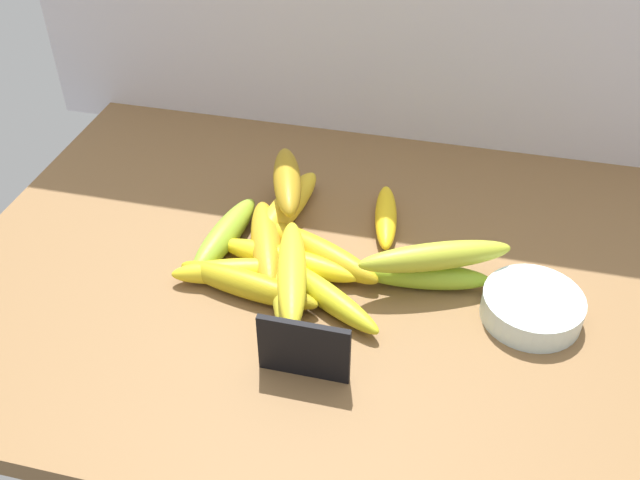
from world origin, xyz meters
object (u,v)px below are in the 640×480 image
Objects in this scene: banana_4 at (423,274)px; fruit_bowl at (532,307)px; banana_10 at (233,271)px; chalkboard_sign at (304,351)px; banana_13 at (287,181)px; banana_6 at (288,260)px; banana_2 at (285,209)px; banana_3 at (284,292)px; banana_5 at (248,285)px; banana_12 at (436,254)px; banana_7 at (266,244)px; banana_0 at (386,217)px; banana_11 at (292,272)px; banana_9 at (225,235)px; banana_8 at (322,293)px; banana_1 at (317,251)px.

fruit_bowl is at bearing -11.64° from banana_4.
banana_10 is at bearing -167.90° from banana_4.
banana_13 is at bearing 109.11° from chalkboard_sign.
banana_10 is (-25.18, -5.40, -0.09)cm from banana_4.
banana_13 is at bearing 78.94° from banana_10.
banana_6 is at bearing 111.68° from chalkboard_sign.
chalkboard_sign is 22.37cm from banana_4.
banana_2 reaches higher than banana_3.
banana_5 is at bearing -91.25° from banana_2.
banana_10 is (-7.74, 2.15, 0.12)cm from banana_3.
banana_12 reaches higher than banana_5.
banana_4 is (11.64, 19.00, -2.03)cm from chalkboard_sign.
fruit_bowl is 0.66× the size of banana_7.
banana_0 is 21.65cm from banana_11.
banana_13 reaches higher than banana_5.
banana_4 is (7.05, -11.86, 0.21)cm from banana_0.
banana_11 is (8.94, -2.03, 3.39)cm from banana_10.
banana_9 reaches higher than banana_4.
chalkboard_sign reaches higher than banana_9.
fruit_bowl is 0.76× the size of banana_13.
banana_9 is at bearing -126.40° from banana_13.
banana_4 is 0.89× the size of banana_5.
fruit_bowl is 31.18cm from banana_11.
fruit_bowl is 38.51cm from banana_2.
banana_12 is (13.75, 6.79, 3.81)cm from banana_8.
banana_1 is at bearing -50.36° from banana_2.
chalkboard_sign reaches higher than banana_8.
banana_5 is 0.98× the size of banana_12.
fruit_bowl is 27.09cm from banana_8.
banana_5 is at bearing -38.61° from banana_10.
banana_7 is (-3.80, 2.39, 0.33)cm from banana_6.
fruit_bowl is at bearing -18.87° from banana_2.
banana_11 reaches higher than banana_1.
banana_0 is at bearing 35.54° from banana_7.
banana_11 is (-16.24, -7.43, 3.30)cm from banana_4.
banana_10 is at bearing -147.28° from banana_1.
banana_4 is 0.87× the size of banana_12.
banana_7 is 1.07× the size of banana_9.
banana_7 is 6.90cm from banana_10.
banana_8 and banana_10 have the same top height.
chalkboard_sign is at bearing -70.00° from banana_2.
banana_5 is 3.60cm from banana_10.
banana_5 is 1.20× the size of banana_13.
banana_5 is at bearing -89.84° from banana_7.
banana_2 reaches higher than banana_5.
banana_7 reaches higher than banana_4.
banana_4 is 23.64cm from banana_5.
banana_12 is at bearing -54.53° from banana_0.
banana_4 is at bearing -2.30° from banana_7.
banana_9 is 1.09× the size of banana_10.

